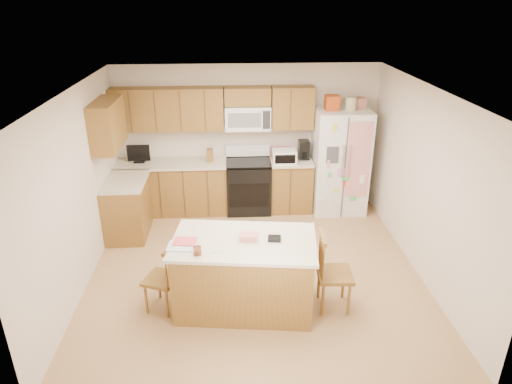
{
  "coord_description": "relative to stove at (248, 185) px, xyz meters",
  "views": [
    {
      "loc": [
        -0.31,
        -5.42,
        3.58
      ],
      "look_at": [
        0.04,
        0.35,
        1.03
      ],
      "focal_mm": 32.0,
      "sensor_mm": 36.0,
      "label": 1
    }
  ],
  "objects": [
    {
      "name": "room_shell",
      "position": [
        0.0,
        -1.94,
        0.97
      ],
      "size": [
        4.6,
        4.6,
        2.52
      ],
      "color": "beige",
      "rests_on": "ground"
    },
    {
      "name": "windsor_chair_right",
      "position": [
        0.89,
        -2.8,
        0.0
      ],
      "size": [
        0.44,
        0.45,
        1.0
      ],
      "color": "olive",
      "rests_on": "ground"
    },
    {
      "name": "cabinetry",
      "position": [
        -0.98,
        -0.15,
        0.44
      ],
      "size": [
        3.36,
        1.56,
        2.15
      ],
      "color": "olive",
      "rests_on": "ground"
    },
    {
      "name": "ground",
      "position": [
        0.0,
        -1.94,
        -0.47
      ],
      "size": [
        4.5,
        4.5,
        0.0
      ],
      "primitive_type": "plane",
      "color": "#A0824D",
      "rests_on": "ground"
    },
    {
      "name": "island",
      "position": [
        -0.17,
        -2.72,
        -0.01
      ],
      "size": [
        1.79,
        1.17,
        1.01
      ],
      "color": "olive",
      "rests_on": "ground"
    },
    {
      "name": "stove",
      "position": [
        0.0,
        0.0,
        0.0
      ],
      "size": [
        0.76,
        0.65,
        1.13
      ],
      "color": "black",
      "rests_on": "ground"
    },
    {
      "name": "refrigerator",
      "position": [
        1.57,
        -0.06,
        0.45
      ],
      "size": [
        0.9,
        0.79,
        2.04
      ],
      "color": "white",
      "rests_on": "ground"
    },
    {
      "name": "windsor_chair_left",
      "position": [
        -1.15,
        -2.72,
        -0.05
      ],
      "size": [
        0.49,
        0.5,
        0.91
      ],
      "color": "olive",
      "rests_on": "ground"
    },
    {
      "name": "windsor_chair_back",
      "position": [
        -0.17,
        -2.06,
        -0.07
      ],
      "size": [
        0.39,
        0.37,
        0.86
      ],
      "color": "olive",
      "rests_on": "ground"
    }
  ]
}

